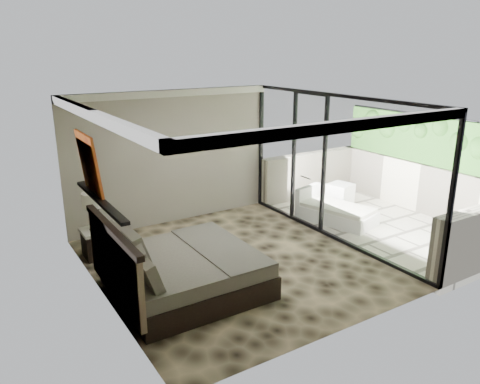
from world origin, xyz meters
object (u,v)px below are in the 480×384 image
bed (180,271)px  nightstand (97,243)px  ottoman (340,194)px  table_lamp (93,206)px  lounger (334,212)px

bed → nightstand: (-0.70, 1.96, -0.10)m
ottoman → bed: bearing=-160.2°
nightstand → table_lamp: table_lamp is taller
table_lamp → ottoman: size_ratio=1.33×
nightstand → table_lamp: bearing=125.9°
bed → lounger: size_ratio=1.22×
bed → nightstand: bed is taller
table_lamp → ottoman: 5.80m
bed → table_lamp: bearing=109.8°
nightstand → lounger: 4.95m
nightstand → ottoman: size_ratio=1.00×
nightstand → ottoman: (5.75, -0.14, -0.00)m
table_lamp → lounger: table_lamp is taller
nightstand → table_lamp: size_ratio=0.75×
ottoman → lounger: size_ratio=0.29×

